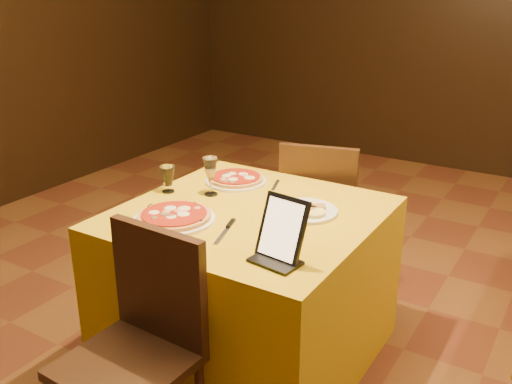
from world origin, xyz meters
The scene contains 14 objects.
floor centered at (0.00, 0.00, -0.01)m, with size 6.00×7.00×0.01m, color #5E2D19.
wall_back centered at (0.00, 3.50, 1.40)m, with size 6.00×0.01×2.80m, color black.
main_table centered at (-0.27, 0.02, 0.38)m, with size 1.10×1.10×0.75m, color #C29B0C.
chair_main_near centered at (-0.27, -0.79, 0.46)m, with size 0.43×0.43×0.91m, color #30230F, non-canonical shape.
chair_main_far centered at (-0.27, 0.82, 0.46)m, with size 0.39×0.39×0.91m, color black, non-canonical shape.
pizza_near centered at (-0.49, -0.23, 0.77)m, with size 0.35×0.35×0.03m.
pizza_far centered at (-0.53, 0.31, 0.77)m, with size 0.31×0.31×0.03m.
cutlet_dish centered at (-0.05, 0.15, 0.76)m, with size 0.29×0.29×0.03m.
wine_glass centered at (-0.54, 0.11, 0.84)m, with size 0.07×0.07×0.19m, color #D8BF7B, non-canonical shape.
water_glass centered at (-0.74, 0.03, 0.81)m, with size 0.07×0.07×0.13m, color silver, non-canonical shape.
tablet centered at (0.08, -0.29, 0.87)m, with size 0.19×0.02×0.24m, color black.
knife centered at (-0.23, -0.23, 0.75)m, with size 0.23×0.02×0.01m, color #BBBBC2.
fork_near centered at (-0.66, -0.22, 0.75)m, with size 0.16×0.02×0.01m, color silver.
fork_far centered at (-0.34, 0.38, 0.75)m, with size 0.16×0.02×0.01m, color #BBBCC3.
Camera 1 is at (0.99, -1.97, 1.73)m, focal length 40.00 mm.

